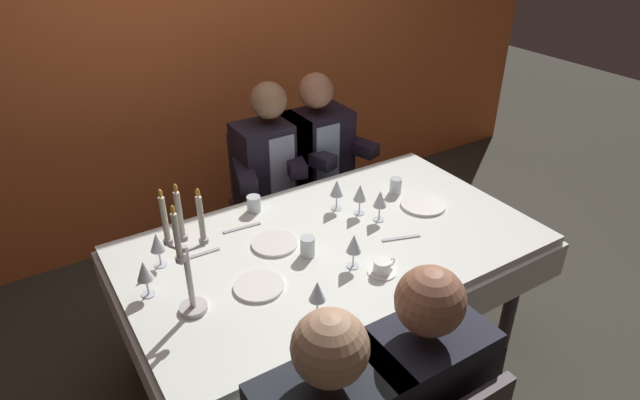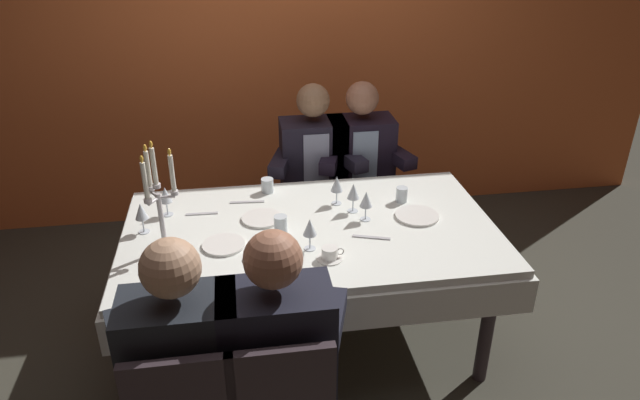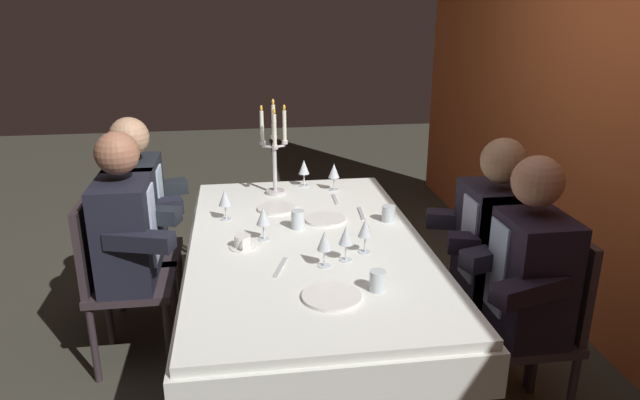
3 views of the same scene
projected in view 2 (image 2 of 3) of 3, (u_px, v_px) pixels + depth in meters
ground_plane at (312, 339)px, 3.31m from camera, size 12.00×12.00×0.00m
back_wall at (278, 40)px, 4.15m from camera, size 6.00×0.12×2.70m
dining_table at (311, 247)px, 3.03m from camera, size 1.94×1.14×0.74m
candelabra at (159, 204)px, 2.67m from camera, size 0.15×0.17×0.56m
dinner_plate_0 at (262, 218)px, 3.04m from camera, size 0.21×0.21×0.01m
dinner_plate_1 at (224, 245)px, 2.81m from camera, size 0.21×0.21×0.01m
dinner_plate_2 at (417, 216)px, 3.07m from camera, size 0.23×0.23×0.01m
wine_glass_0 at (310, 228)px, 2.74m from camera, size 0.07×0.07×0.16m
wine_glass_1 at (353, 192)px, 3.08m from camera, size 0.07×0.07×0.16m
wine_glass_2 at (366, 200)px, 2.99m from camera, size 0.07×0.07×0.16m
wine_glass_3 at (249, 254)px, 2.54m from camera, size 0.07×0.07×0.16m
wine_glass_4 at (141, 212)px, 2.88m from camera, size 0.07×0.07×0.16m
wine_glass_5 at (337, 185)px, 3.16m from camera, size 0.07×0.07×0.16m
wine_glass_6 at (165, 196)px, 3.04m from camera, size 0.07×0.07×0.16m
water_tumbler_0 at (402, 195)px, 3.21m from camera, size 0.06×0.06×0.08m
water_tumbler_1 at (267, 185)px, 3.32m from camera, size 0.07×0.07×0.08m
water_tumbler_2 at (281, 224)px, 2.91m from camera, size 0.07×0.07×0.09m
coffee_cup_0 at (330, 254)px, 2.70m from camera, size 0.13×0.12×0.06m
knife_0 at (371, 237)px, 2.88m from camera, size 0.19×0.08×0.01m
knife_1 at (247, 202)px, 3.22m from camera, size 0.19×0.03×0.01m
fork_2 at (202, 214)px, 3.10m from camera, size 0.17×0.02×0.01m
seated_diner_0 at (183, 360)px, 2.12m from camera, size 0.63×0.48×1.24m
seated_diner_1 at (277, 350)px, 2.16m from camera, size 0.63×0.48×1.24m
seated_diner_2 at (313, 159)px, 3.77m from camera, size 0.63×0.48×1.24m
seated_diner_3 at (360, 156)px, 3.82m from camera, size 0.63×0.48×1.24m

